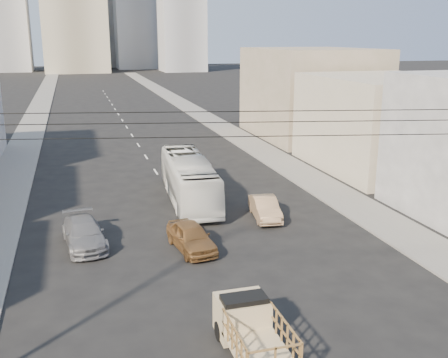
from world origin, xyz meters
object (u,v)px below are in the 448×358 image
flatbed_pickup (251,327)px  city_bus (189,179)px  sedan_tan (265,208)px  sedan_brown (191,237)px  sedan_grey (84,233)px

flatbed_pickup → city_bus: city_bus is taller
sedan_tan → flatbed_pickup: bearing=-104.2°
city_bus → sedan_brown: size_ratio=2.62×
flatbed_pickup → city_bus: size_ratio=0.38×
sedan_grey → flatbed_pickup: bearing=-72.3°
sedan_grey → sedan_tan: bearing=1.1°
sedan_tan → sedan_grey: 11.36m
sedan_brown → sedan_grey: size_ratio=0.87×
city_bus → sedan_brown: 8.92m
flatbed_pickup → sedan_brown: bearing=89.8°
sedan_tan → sedan_grey: bearing=-164.2°
flatbed_pickup → city_bus: bearing=84.4°
sedan_grey → sedan_brown: bearing=-27.8°
sedan_brown → sedan_tan: (5.66, 3.69, -0.06)m
city_bus → sedan_grey: 9.89m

